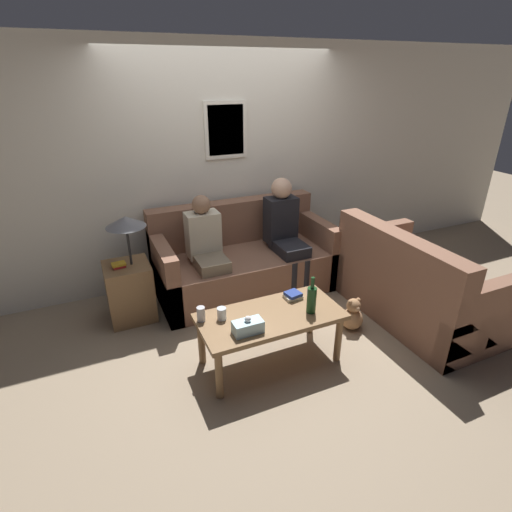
% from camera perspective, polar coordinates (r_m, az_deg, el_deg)
% --- Properties ---
extents(ground_plane, '(16.00, 16.00, 0.00)m').
position_cam_1_polar(ground_plane, '(4.22, 1.13, -7.75)').
color(ground_plane, gray).
extents(wall_back, '(9.00, 0.08, 2.60)m').
position_cam_1_polar(wall_back, '(4.61, -4.37, 12.66)').
color(wall_back, silver).
rests_on(wall_back, ground_plane).
extents(couch_main, '(1.95, 0.93, 0.95)m').
position_cam_1_polar(couch_main, '(4.50, -1.83, -0.79)').
color(couch_main, brown).
rests_on(couch_main, ground_plane).
extents(couch_side, '(0.93, 1.58, 0.95)m').
position_cam_1_polar(couch_side, '(4.27, 21.89, -4.25)').
color(couch_side, brown).
rests_on(couch_side, ground_plane).
extents(coffee_table, '(1.19, 0.57, 0.47)m').
position_cam_1_polar(coffee_table, '(3.33, 2.09, -9.28)').
color(coffee_table, olive).
rests_on(coffee_table, ground_plane).
extents(side_table_with_lamp, '(0.45, 0.43, 1.07)m').
position_cam_1_polar(side_table_with_lamp, '(4.13, -17.63, -3.84)').
color(side_table_with_lamp, olive).
rests_on(side_table_with_lamp, ground_plane).
extents(wine_bottle, '(0.08, 0.08, 0.32)m').
position_cam_1_polar(wine_bottle, '(3.30, 7.94, -6.13)').
color(wine_bottle, '#19421E').
rests_on(wine_bottle, coffee_table).
extents(drinking_glass, '(0.07, 0.07, 0.10)m').
position_cam_1_polar(drinking_glass, '(3.23, -4.92, -8.19)').
color(drinking_glass, silver).
rests_on(drinking_glass, coffee_table).
extents(book_stack, '(0.15, 0.14, 0.06)m').
position_cam_1_polar(book_stack, '(3.52, 5.35, -5.62)').
color(book_stack, beige).
rests_on(book_stack, coffee_table).
extents(soda_can, '(0.07, 0.07, 0.12)m').
position_cam_1_polar(soda_can, '(3.22, -7.87, -8.21)').
color(soda_can, '#BCBCC1').
rests_on(soda_can, coffee_table).
extents(tissue_box, '(0.23, 0.12, 0.15)m').
position_cam_1_polar(tissue_box, '(3.07, -1.17, -10.04)').
color(tissue_box, silver).
rests_on(tissue_box, coffee_table).
extents(person_left, '(0.34, 0.59, 1.16)m').
position_cam_1_polar(person_left, '(4.10, -7.00, 1.09)').
color(person_left, '#756651').
rests_on(person_left, ground_plane).
extents(person_right, '(0.34, 0.62, 1.24)m').
position_cam_1_polar(person_right, '(4.42, 4.20, 3.69)').
color(person_right, black).
rests_on(person_right, ground_plane).
extents(teddy_bear, '(0.21, 0.21, 0.33)m').
position_cam_1_polar(teddy_bear, '(3.99, 13.60, -8.27)').
color(teddy_bear, '#A87A51').
rests_on(teddy_bear, ground_plane).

